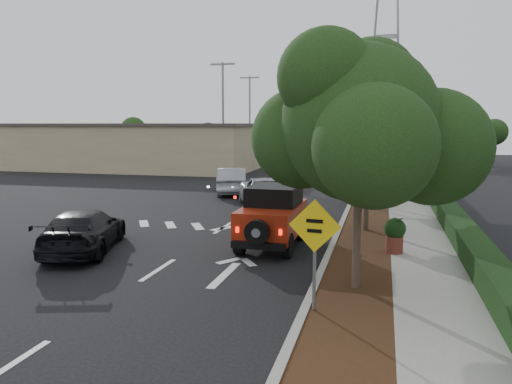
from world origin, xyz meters
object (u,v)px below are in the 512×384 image
(silver_suv_ahead, at_px, (265,193))
(speed_hump_sign, at_px, (315,240))
(red_jeep, at_px, (274,216))
(black_suv_oncoming, at_px, (84,231))

(silver_suv_ahead, bearing_deg, speed_hump_sign, -92.62)
(red_jeep, xyz_separation_m, black_suv_oncoming, (-5.87, -2.30, -0.36))
(silver_suv_ahead, xyz_separation_m, speed_hump_sign, (4.30, -13.58, 0.99))
(speed_hump_sign, bearing_deg, silver_suv_ahead, 114.29)
(red_jeep, height_order, speed_hump_sign, speed_hump_sign)
(black_suv_oncoming, bearing_deg, red_jeep, -175.88)
(red_jeep, bearing_deg, silver_suv_ahead, 106.03)
(red_jeep, relative_size, silver_suv_ahead, 0.80)
(speed_hump_sign, bearing_deg, red_jeep, 117.00)
(silver_suv_ahead, xyz_separation_m, black_suv_oncoming, (-3.78, -9.91, -0.02))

